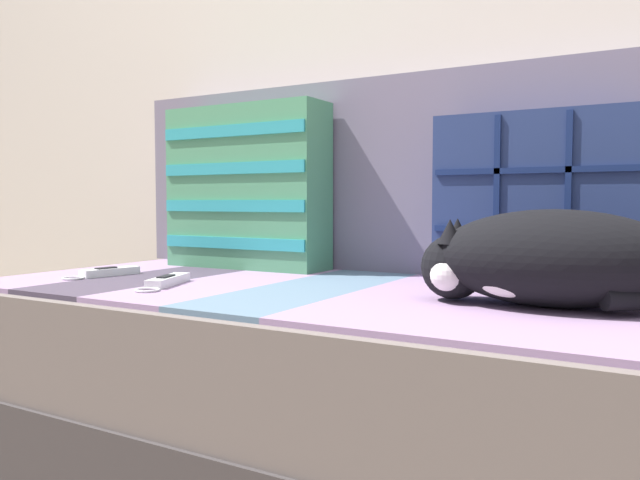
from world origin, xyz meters
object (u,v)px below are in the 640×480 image
(game_remote_near, at_px, (107,272))
(throw_pillow_striped, at_px, (247,188))
(sleeping_cat, at_px, (542,260))
(throw_pillow_quilted, at_px, (538,200))
(couch, at_px, (368,388))
(game_remote_far, at_px, (167,281))

(game_remote_near, bearing_deg, throw_pillow_striped, 62.06)
(sleeping_cat, height_order, game_remote_near, sleeping_cat)
(throw_pillow_quilted, bearing_deg, couch, -145.67)
(game_remote_far, bearing_deg, throw_pillow_striped, 100.55)
(throw_pillow_quilted, height_order, sleeping_cat, throw_pillow_quilted)
(game_remote_near, height_order, game_remote_far, same)
(sleeping_cat, relative_size, game_remote_far, 2.29)
(throw_pillow_striped, relative_size, sleeping_cat, 0.98)
(throw_pillow_quilted, relative_size, throw_pillow_striped, 0.91)
(throw_pillow_quilted, bearing_deg, throw_pillow_striped, -179.96)
(throw_pillow_striped, distance_m, game_remote_near, 0.42)
(couch, xyz_separation_m, game_remote_near, (-0.63, -0.12, 0.22))
(throw_pillow_quilted, height_order, throw_pillow_striped, throw_pillow_striped)
(throw_pillow_quilted, xyz_separation_m, game_remote_far, (-0.68, -0.38, -0.17))
(throw_pillow_striped, bearing_deg, throw_pillow_quilted, 0.04)
(couch, height_order, game_remote_near, game_remote_near)
(couch, relative_size, sleeping_cat, 3.79)
(throw_pillow_striped, bearing_deg, sleeping_cat, -17.72)
(couch, distance_m, throw_pillow_striped, 0.65)
(throw_pillow_striped, xyz_separation_m, sleeping_cat, (0.80, -0.26, -0.14))
(couch, xyz_separation_m, throw_pillow_striped, (-0.45, 0.20, 0.42))
(couch, bearing_deg, game_remote_far, -155.44)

